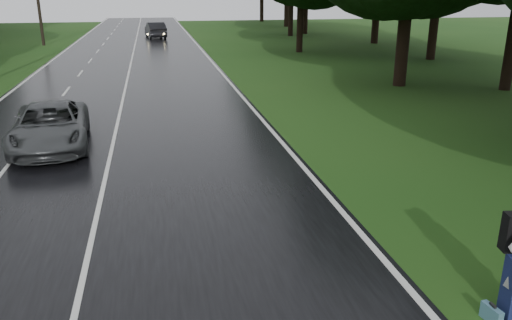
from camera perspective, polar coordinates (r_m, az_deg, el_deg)
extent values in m
plane|color=#214514|center=(9.52, -19.43, -15.41)|extent=(160.00, 160.00, 0.00)
cube|color=black|center=(28.36, -14.45, 7.67)|extent=(12.00, 140.00, 0.04)
cube|color=silver|center=(28.36, -14.45, 7.72)|extent=(0.12, 140.00, 0.01)
imported|color=#434647|center=(18.52, -22.06, 3.57)|extent=(2.89, 5.43, 1.45)
imported|color=black|center=(57.61, -11.21, 14.10)|extent=(2.39, 5.21, 1.66)
cube|color=#457188|center=(9.45, 24.87, -15.41)|extent=(0.16, 0.41, 0.29)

